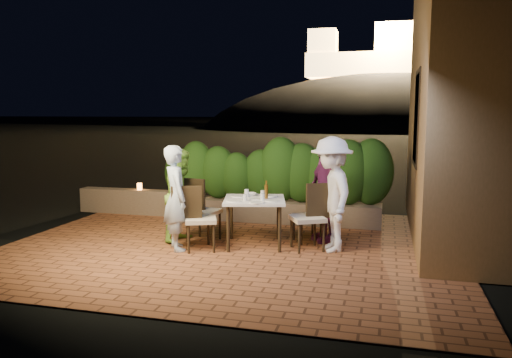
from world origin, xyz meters
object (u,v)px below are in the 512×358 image
(chair_left_front, at_px, (201,218))
(chair_right_back, at_px, (307,215))
(diner_purple, at_px, (326,191))
(parapet_lamp, at_px, (140,187))
(dining_table, at_px, (254,222))
(chair_right_front, at_px, (308,217))
(beer_bottle, at_px, (266,190))
(chair_left_back, at_px, (204,210))
(diner_blue, at_px, (176,198))
(diner_white, at_px, (331,194))
(bowl, at_px, (250,194))
(diner_green, at_px, (182,195))

(chair_left_front, xyz_separation_m, chair_right_back, (1.50, 0.91, -0.06))
(diner_purple, distance_m, parapet_lamp, 4.18)
(dining_table, height_order, chair_right_back, chair_right_back)
(chair_right_front, bearing_deg, beer_bottle, -35.47)
(chair_left_back, height_order, parapet_lamp, chair_left_back)
(diner_blue, bearing_deg, beer_bottle, -100.91)
(chair_left_front, xyz_separation_m, diner_white, (1.93, 0.47, 0.37))
(beer_bottle, distance_m, bowl, 0.40)
(diner_purple, bearing_deg, diner_blue, -97.06)
(beer_bottle, xyz_separation_m, diner_blue, (-1.27, -0.58, -0.09))
(diner_green, bearing_deg, diner_blue, -157.93)
(chair_right_front, height_order, parapet_lamp, chair_right_front)
(parapet_lamp, bearing_deg, diner_white, -23.38)
(dining_table, height_order, chair_left_front, chair_left_front)
(dining_table, xyz_separation_m, diner_white, (1.20, 0.01, 0.50))
(chair_right_front, xyz_separation_m, chair_right_back, (-0.08, 0.47, -0.07))
(chair_left_back, xyz_separation_m, chair_right_front, (1.73, -0.10, 0.00))
(bowl, distance_m, chair_right_front, 1.07)
(dining_table, relative_size, beer_bottle, 3.28)
(diner_green, distance_m, diner_purple, 2.34)
(dining_table, distance_m, beer_bottle, 0.55)
(diner_blue, relative_size, parapet_lamp, 11.48)
(chair_right_front, bearing_deg, chair_right_back, -109.14)
(chair_left_back, bearing_deg, parapet_lamp, 149.41)
(beer_bottle, bearing_deg, parapet_lamp, 150.77)
(chair_right_back, relative_size, diner_blue, 0.54)
(dining_table, distance_m, diner_purple, 1.28)
(diner_purple, bearing_deg, bowl, -109.97)
(diner_white, bearing_deg, bowl, -123.13)
(parapet_lamp, bearing_deg, chair_right_back, -20.10)
(bowl, relative_size, chair_right_front, 0.19)
(chair_right_front, xyz_separation_m, diner_white, (0.35, 0.04, 0.36))
(chair_left_back, xyz_separation_m, diner_blue, (-0.21, -0.59, 0.29))
(dining_table, bearing_deg, beer_bottle, 17.58)
(diner_white, bearing_deg, chair_left_back, -113.80)
(beer_bottle, relative_size, chair_right_front, 0.28)
(diner_purple, bearing_deg, chair_right_back, -99.52)
(chair_right_front, height_order, diner_blue, diner_blue)
(chair_right_back, bearing_deg, parapet_lamp, -51.97)
(chair_left_front, distance_m, chair_left_back, 0.55)
(bowl, xyz_separation_m, diner_green, (-1.08, -0.26, -0.02))
(chair_left_back, height_order, chair_right_back, chair_left_back)
(dining_table, bearing_deg, diner_white, 0.50)
(chair_left_back, bearing_deg, beer_bottle, 8.98)
(chair_left_front, relative_size, diner_white, 0.57)
(diner_white, bearing_deg, chair_right_front, -105.85)
(chair_left_front, relative_size, chair_right_back, 1.14)
(chair_left_back, relative_size, diner_green, 0.68)
(dining_table, bearing_deg, chair_left_back, 175.70)
(diner_blue, bearing_deg, dining_table, -99.82)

